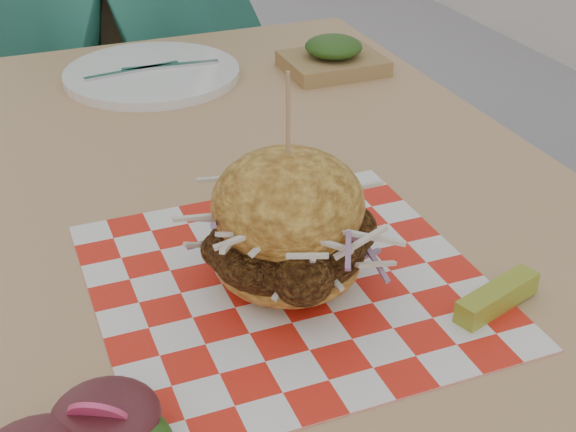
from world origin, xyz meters
name	(u,v)px	position (x,y,z in m)	size (l,w,h in m)	color
patio_table	(240,258)	(-0.10, -0.24, 0.67)	(0.80, 1.20, 0.75)	tan
patio_chair	(104,83)	(-0.10, 0.70, 0.55)	(0.42, 0.43, 0.95)	tan
paper_liner	(288,283)	(-0.10, -0.42, 0.75)	(0.36, 0.36, 0.00)	red
sandwich	(288,229)	(-0.10, -0.42, 0.81)	(0.19, 0.19, 0.21)	gold
pickle_spear	(497,297)	(0.06, -0.52, 0.76)	(0.10, 0.02, 0.02)	#AAB033
place_setting	(152,74)	(-0.10, 0.17, 0.76)	(0.27, 0.27, 0.02)	white
kraft_tray	(333,57)	(0.18, 0.10, 0.77)	(0.15, 0.12, 0.06)	olive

